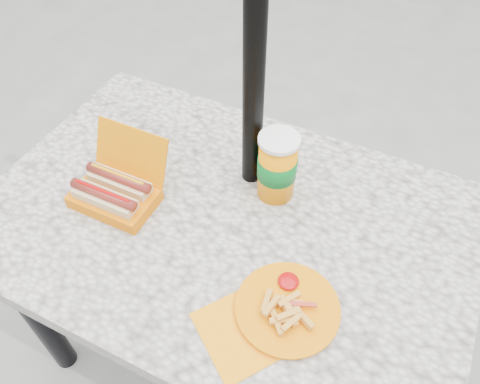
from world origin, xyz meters
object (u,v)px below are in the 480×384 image
at_px(umbrella_pole, 254,61).
at_px(hotdog_box, 115,191).
at_px(soda_cup, 277,167).
at_px(fries_plate, 284,309).

bearing_deg(umbrella_pole, hotdog_box, -139.49).
bearing_deg(soda_cup, umbrella_pole, 161.76).
bearing_deg(hotdog_box, soda_cup, 30.03).
relative_size(umbrella_pole, soda_cup, 11.82).
distance_m(umbrella_pole, hotdog_box, 0.47).
distance_m(umbrella_pole, fries_plate, 0.52).
relative_size(hotdog_box, soda_cup, 1.09).
bearing_deg(umbrella_pole, fries_plate, -55.16).
xyz_separation_m(hotdog_box, fries_plate, (0.50, -0.10, -0.03)).
height_order(umbrella_pole, soda_cup, umbrella_pole).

